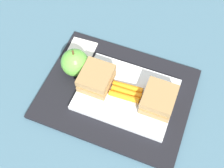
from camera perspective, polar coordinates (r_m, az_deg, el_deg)
The scene contains 8 objects.
ground_plane at distance 0.74m, azimuth 0.90°, elevation -1.99°, with size 2.40×2.40×0.00m, color #42667A.
lunchbag_mat at distance 0.73m, azimuth 0.91°, elevation -1.80°, with size 0.36×0.28×0.01m, color black.
food_tray at distance 0.72m, azimuth 2.78°, elevation -2.01°, with size 0.23×0.17×0.01m, color white.
sandwich_half_left at distance 0.69m, azimuth 8.99°, elevation -2.92°, with size 0.07×0.08×0.04m.
sandwich_half_right at distance 0.71m, azimuth -3.04°, elevation 1.11°, with size 0.07×0.08×0.04m.
carrot_sticks_bundle at distance 0.71m, azimuth 2.74°, elevation -1.50°, with size 0.08×0.04×0.02m.
apple at distance 0.74m, azimuth -7.15°, elevation 4.12°, with size 0.07×0.07×0.08m.
paper_napkin at distance 0.80m, azimuth -5.91°, elevation 6.54°, with size 0.07×0.07×0.00m, color white.
Camera 1 is at (-0.12, 0.34, 0.64)m, focal length 47.58 mm.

